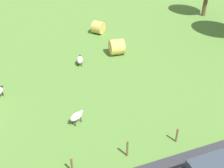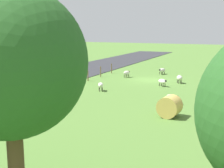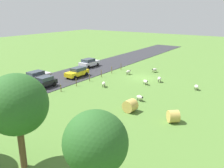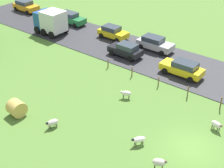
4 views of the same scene
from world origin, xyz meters
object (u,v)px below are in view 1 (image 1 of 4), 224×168
(sheep_3, at_px, (77,116))
(hay_bale_0, at_px, (117,47))
(hay_bale_1, at_px, (98,27))
(sheep_7, at_px, (80,60))

(sheep_3, height_order, hay_bale_0, hay_bale_0)
(hay_bale_0, xyz_separation_m, hay_bale_1, (-4.93, -0.09, -0.07))
(sheep_3, height_order, hay_bale_1, hay_bale_1)
(sheep_3, relative_size, sheep_7, 0.94)
(sheep_3, distance_m, sheep_7, 7.45)
(hay_bale_1, bearing_deg, hay_bale_0, 1.06)
(sheep_7, relative_size, hay_bale_1, 0.90)
(hay_bale_1, bearing_deg, sheep_7, -32.15)
(sheep_3, bearing_deg, hay_bale_1, 155.85)
(sheep_3, relative_size, hay_bale_0, 0.77)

